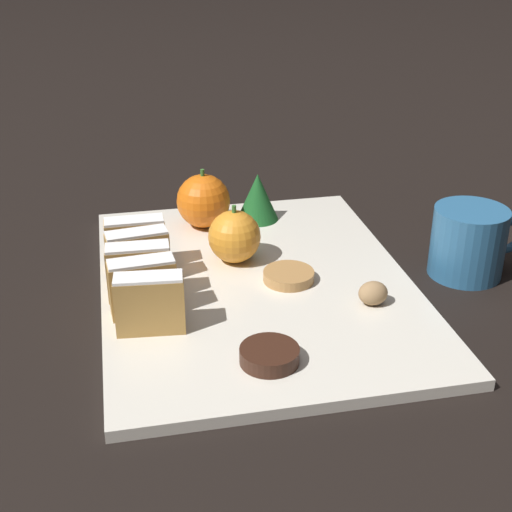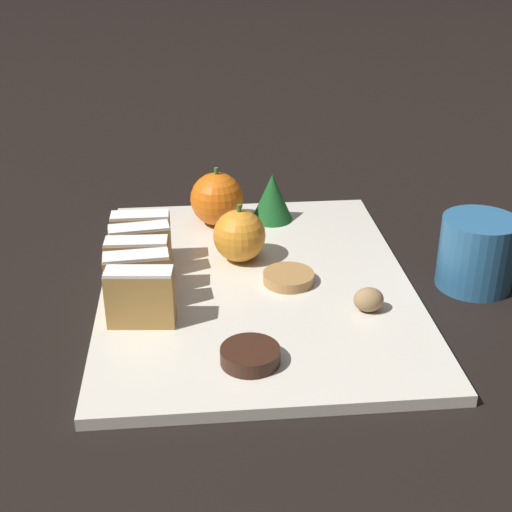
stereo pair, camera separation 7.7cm
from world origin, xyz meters
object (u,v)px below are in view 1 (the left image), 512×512
object	(u,v)px
orange_far	(203,201)
chocolate_cookie	(269,355)
orange_near	(234,237)
walnut	(373,293)
coffee_mug	(469,242)

from	to	relation	value
orange_far	chocolate_cookie	world-z (taller)	orange_far
orange_near	chocolate_cookie	distance (m)	0.21
walnut	orange_far	bearing A→B (deg)	121.58
walnut	coffee_mug	bearing A→B (deg)	24.81
chocolate_cookie	coffee_mug	bearing A→B (deg)	28.43
walnut	coffee_mug	distance (m)	0.15
chocolate_cookie	orange_far	bearing A→B (deg)	92.87
walnut	chocolate_cookie	bearing A→B (deg)	-147.94
orange_near	walnut	xyz separation A→B (m)	(0.12, -0.13, -0.02)
chocolate_cookie	coffee_mug	distance (m)	0.30
orange_far	walnut	world-z (taller)	orange_far
walnut	chocolate_cookie	world-z (taller)	walnut
orange_far	chocolate_cookie	xyz separation A→B (m)	(0.02, -0.31, -0.03)
orange_far	walnut	size ratio (longest dim) A/B	2.47
chocolate_cookie	walnut	bearing A→B (deg)	32.06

